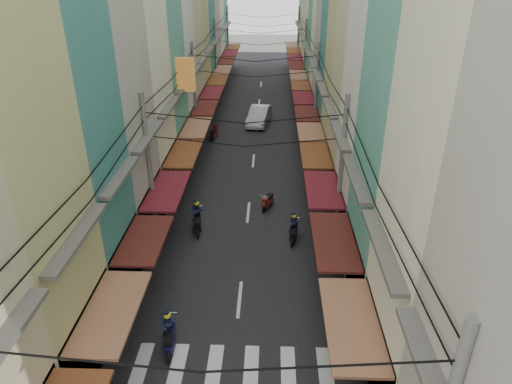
% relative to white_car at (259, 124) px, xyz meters
% --- Properties ---
extents(ground, '(160.00, 160.00, 0.00)m').
position_rel_white_car_xyz_m(ground, '(-0.19, -22.88, 0.00)').
color(ground, slate).
rests_on(ground, ground).
extents(road, '(10.00, 80.00, 0.02)m').
position_rel_white_car_xyz_m(road, '(-0.19, -2.88, 0.01)').
color(road, black).
rests_on(road, ground).
extents(sidewalk_left, '(3.00, 80.00, 0.06)m').
position_rel_white_car_xyz_m(sidewalk_left, '(-6.69, -2.88, 0.03)').
color(sidewalk_left, gray).
rests_on(sidewalk_left, ground).
extents(sidewalk_right, '(3.00, 80.00, 0.06)m').
position_rel_white_car_xyz_m(sidewalk_right, '(6.31, -2.88, 0.03)').
color(sidewalk_right, gray).
rests_on(sidewalk_right, ground).
extents(crosswalk, '(7.55, 2.40, 0.01)m').
position_rel_white_car_xyz_m(crosswalk, '(-0.19, -28.88, 0.03)').
color(crosswalk, silver).
rests_on(crosswalk, ground).
extents(building_row_left, '(7.80, 67.67, 23.70)m').
position_rel_white_car_xyz_m(building_row_left, '(-8.11, -6.32, 9.78)').
color(building_row_left, silver).
rests_on(building_row_left, ground).
extents(building_row_right, '(7.80, 68.98, 22.59)m').
position_rel_white_car_xyz_m(building_row_right, '(7.73, -6.43, 9.41)').
color(building_row_right, '#397E76').
rests_on(building_row_right, ground).
extents(utility_poles, '(10.20, 66.13, 8.20)m').
position_rel_white_car_xyz_m(utility_poles, '(-0.19, -7.87, 6.59)').
color(utility_poles, slate).
rests_on(utility_poles, ground).
extents(white_car, '(5.95, 3.05, 2.00)m').
position_rel_white_car_xyz_m(white_car, '(0.00, 0.00, 0.00)').
color(white_car, silver).
rests_on(white_car, ground).
extents(bicycle, '(1.62, 1.15, 1.04)m').
position_rel_white_car_xyz_m(bicycle, '(7.31, -25.38, 0.00)').
color(bicycle, black).
rests_on(bicycle, ground).
extents(moving_scooters, '(6.64, 25.66, 2.00)m').
position_rel_white_car_xyz_m(moving_scooters, '(-1.51, -19.26, 0.56)').
color(moving_scooters, black).
rests_on(moving_scooters, ground).
extents(parked_scooters, '(12.78, 11.77, 1.01)m').
position_rel_white_car_xyz_m(parked_scooters, '(4.40, -26.12, 0.47)').
color(parked_scooters, black).
rests_on(parked_scooters, ground).
extents(pedestrians, '(13.34, 20.97, 2.19)m').
position_rel_white_car_xyz_m(pedestrians, '(-4.06, -21.29, 1.01)').
color(pedestrians, black).
rests_on(pedestrians, ground).
extents(market_umbrella, '(2.32, 2.32, 2.45)m').
position_rel_white_car_xyz_m(market_umbrella, '(5.50, -28.25, 2.16)').
color(market_umbrella, '#B2B2B7').
rests_on(market_umbrella, ground).
extents(traffic_sign, '(0.10, 0.58, 2.64)m').
position_rel_white_car_xyz_m(traffic_sign, '(4.60, -24.22, 1.89)').
color(traffic_sign, slate).
rests_on(traffic_sign, ground).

